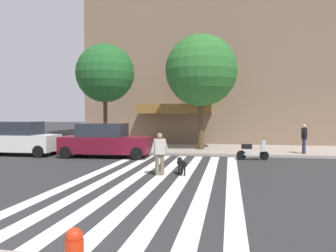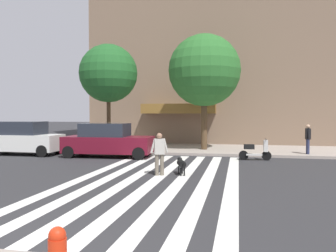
% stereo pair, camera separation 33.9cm
% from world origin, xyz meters
% --- Properties ---
extents(ground_plane, '(160.00, 160.00, 0.00)m').
position_xyz_m(ground_plane, '(0.00, 7.10, 0.00)').
color(ground_plane, '#2B2B2D').
extents(sidewalk_far, '(80.00, 6.00, 0.15)m').
position_xyz_m(sidewalk_far, '(0.00, 17.20, 0.07)').
color(sidewalk_far, '#9F9287').
rests_on(sidewalk_far, ground_plane).
extents(crosswalk_stripes, '(5.85, 13.60, 0.01)m').
position_xyz_m(crosswalk_stripes, '(1.03, 7.10, 0.00)').
color(crosswalk_stripes, silver).
rests_on(crosswalk_stripes, ground_plane).
extents(parked_car_near_curb, '(4.46, 1.94, 1.93)m').
position_xyz_m(parked_car_near_curb, '(-8.41, 12.76, 0.95)').
color(parked_car_near_curb, silver).
rests_on(parked_car_near_curb, ground_plane).
extents(parked_car_behind_first, '(4.90, 2.11, 1.86)m').
position_xyz_m(parked_car_behind_first, '(-3.12, 12.76, 0.89)').
color(parked_car_behind_first, maroon).
rests_on(parked_car_behind_first, ground_plane).
extents(parked_scooter, '(1.63, 0.50, 1.11)m').
position_xyz_m(parked_scooter, '(4.78, 13.05, 0.48)').
color(parked_scooter, black).
rests_on(parked_scooter, ground_plane).
extents(street_tree_nearest, '(3.58, 3.58, 6.51)m').
position_xyz_m(street_tree_nearest, '(-3.95, 15.01, 4.86)').
color(street_tree_nearest, '#4C3823').
rests_on(street_tree_nearest, sidewalk_far).
extents(street_tree_middle, '(4.48, 4.48, 7.17)m').
position_xyz_m(street_tree_middle, '(1.83, 16.40, 5.06)').
color(street_tree_middle, '#4C3823').
rests_on(street_tree_middle, sidewalk_far).
extents(pedestrian_dog_walker, '(0.69, 0.35, 1.64)m').
position_xyz_m(pedestrian_dog_walker, '(0.95, 7.86, 0.93)').
color(pedestrian_dog_walker, '#6B6051').
rests_on(pedestrian_dog_walker, ground_plane).
extents(dog_on_leash, '(0.49, 1.01, 0.65)m').
position_xyz_m(dog_on_leash, '(1.76, 8.17, 0.44)').
color(dog_on_leash, black).
rests_on(dog_on_leash, ground_plane).
extents(pedestrian_bystander, '(0.24, 0.70, 1.64)m').
position_xyz_m(pedestrian_bystander, '(7.70, 15.09, 1.08)').
color(pedestrian_bystander, '#282D4C').
rests_on(pedestrian_bystander, sidewalk_far).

